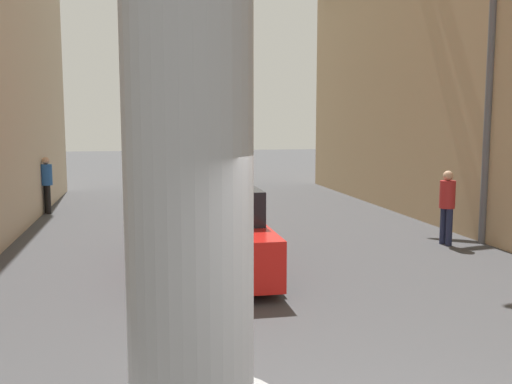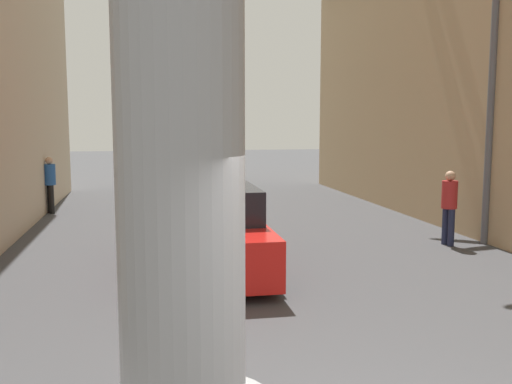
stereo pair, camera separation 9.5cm
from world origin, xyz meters
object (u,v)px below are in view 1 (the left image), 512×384
(palm_tree_mid_right, at_px, (407,22))
(pedestrian_far_left, at_px, (47,181))
(car_lead, at_px, (206,230))
(pedestrian_mid_right, at_px, (447,202))
(street_lamp, at_px, (477,32))

(palm_tree_mid_right, xyz_separation_m, pedestrian_far_left, (-10.58, 1.65, -4.66))
(car_lead, bearing_deg, pedestrian_mid_right, 8.93)
(car_lead, relative_size, pedestrian_far_left, 3.07)
(pedestrian_mid_right, bearing_deg, street_lamp, -0.35)
(pedestrian_far_left, bearing_deg, palm_tree_mid_right, -8.89)
(palm_tree_mid_right, bearing_deg, street_lamp, -98.06)
(palm_tree_mid_right, relative_size, pedestrian_far_left, 5.40)
(pedestrian_far_left, distance_m, pedestrian_mid_right, 11.34)
(palm_tree_mid_right, height_order, pedestrian_mid_right, palm_tree_mid_right)
(pedestrian_far_left, relative_size, pedestrian_mid_right, 1.02)
(car_lead, distance_m, pedestrian_mid_right, 5.52)
(street_lamp, height_order, pedestrian_mid_right, street_lamp)
(palm_tree_mid_right, bearing_deg, car_lead, -140.08)
(car_lead, distance_m, palm_tree_mid_right, 9.97)
(street_lamp, bearing_deg, pedestrian_far_left, 147.33)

